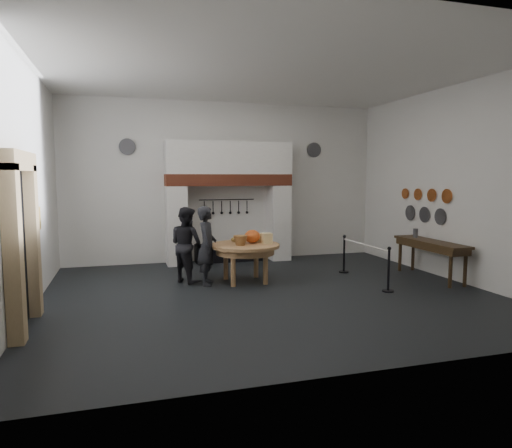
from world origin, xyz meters
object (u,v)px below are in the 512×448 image
object	(u,v)px
side_table	(431,242)
barrier_post_far	(344,255)
barrier_post_near	(389,271)
work_table	(245,246)
visitor_far	(187,245)
iron_range	(229,252)
visitor_near	(207,246)

from	to	relation	value
side_table	barrier_post_far	distance (m)	2.07
barrier_post_near	barrier_post_far	size ratio (longest dim) A/B	1.00
work_table	side_table	distance (m)	4.40
visitor_far	side_table	world-z (taller)	visitor_far
visitor_far	barrier_post_far	size ratio (longest dim) A/B	1.92
iron_range	barrier_post_far	bearing A→B (deg)	-43.57
iron_range	barrier_post_far	world-z (taller)	barrier_post_far
visitor_near	barrier_post_far	distance (m)	3.57
side_table	barrier_post_far	xyz separation A→B (m)	(-1.66, 1.16, -0.42)
side_table	iron_range	bearing A→B (deg)	139.67
visitor_near	barrier_post_near	bearing A→B (deg)	-103.65
visitor_near	barrier_post_far	size ratio (longest dim) A/B	1.95
work_table	visitor_near	size ratio (longest dim) A/B	0.89
side_table	barrier_post_far	size ratio (longest dim) A/B	2.44
visitor_near	side_table	size ratio (longest dim) A/B	0.80
barrier_post_far	side_table	bearing A→B (deg)	-34.94
barrier_post_far	work_table	bearing A→B (deg)	-174.04
work_table	barrier_post_far	world-z (taller)	barrier_post_far
side_table	work_table	bearing A→B (deg)	168.41
work_table	visitor_far	xyz separation A→B (m)	(-1.28, 0.38, 0.02)
visitor_near	barrier_post_far	bearing A→B (deg)	-73.09
iron_range	side_table	size ratio (longest dim) A/B	0.86
visitor_near	work_table	bearing A→B (deg)	-76.62
visitor_far	barrier_post_near	xyz separation A→B (m)	(3.93, -2.10, -0.41)
side_table	barrier_post_near	bearing A→B (deg)	-153.14
iron_range	visitor_far	world-z (taller)	visitor_far
side_table	visitor_far	bearing A→B (deg)	167.26
visitor_far	barrier_post_near	distance (m)	4.48
visitor_far	iron_range	bearing A→B (deg)	-67.47
iron_range	visitor_far	size ratio (longest dim) A/B	1.10
iron_range	barrier_post_near	size ratio (longest dim) A/B	2.11
barrier_post_near	work_table	bearing A→B (deg)	146.93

